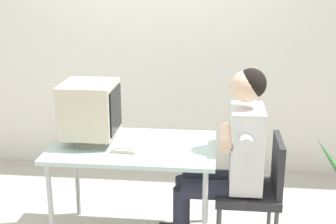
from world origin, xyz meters
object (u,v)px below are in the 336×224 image
office_chair (256,186)px  crt_monitor (90,110)px  person_seated (231,153)px  desk (133,153)px  keyboard (130,141)px

office_chair → crt_monitor: bearing=178.4°
crt_monitor → person_seated: 1.03m
office_chair → person_seated: 0.31m
desk → keyboard: size_ratio=2.74×
desk → office_chair: bearing=0.5°
desk → keyboard: keyboard is taller
crt_monitor → keyboard: size_ratio=1.02×
crt_monitor → person_seated: (0.99, -0.03, -0.27)m
crt_monitor → keyboard: bearing=-1.7°
person_seated → crt_monitor: bearing=178.1°
crt_monitor → person_seated: bearing=-1.9°
person_seated → office_chair: bearing=-0.0°
crt_monitor → person_seated: person_seated is taller
desk → crt_monitor: 0.43m
office_chair → desk: bearing=-179.5°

